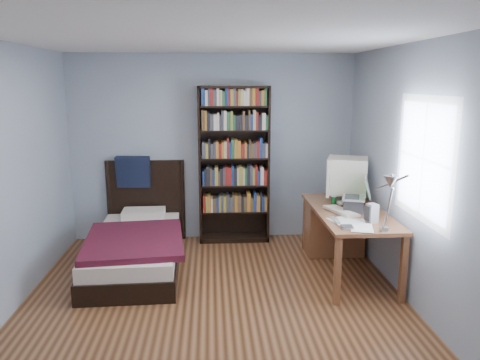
{
  "coord_description": "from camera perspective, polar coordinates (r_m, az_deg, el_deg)",
  "views": [
    {
      "loc": [
        -0.03,
        -4.18,
        2.13
      ],
      "look_at": [
        0.3,
        0.99,
        1.04
      ],
      "focal_mm": 35.0,
      "sensor_mm": 36.0,
      "label": 1
    }
  ],
  "objects": [
    {
      "name": "room",
      "position": [
        4.27,
        -2.84,
        0.01
      ],
      "size": [
        4.2,
        4.24,
        2.5
      ],
      "color": "#4A2A15",
      "rests_on": "ground"
    },
    {
      "name": "bed",
      "position": [
        5.71,
        -12.47,
        -7.57
      ],
      "size": [
        1.17,
        2.09,
        1.16
      ],
      "color": "black",
      "rests_on": "floor"
    },
    {
      "name": "phone_grey",
      "position": [
        4.85,
        11.77,
        -5.03
      ],
      "size": [
        0.05,
        0.1,
        0.02
      ],
      "primitive_type": "cube",
      "rotation": [
        0.0,
        0.0,
        -0.07
      ],
      "color": "gray",
      "rests_on": "desk"
    },
    {
      "name": "keyboard",
      "position": [
        5.24,
        12.2,
        -3.73
      ],
      "size": [
        0.32,
        0.49,
        0.04
      ],
      "primitive_type": "cube",
      "rotation": [
        0.0,
        0.07,
        0.34
      ],
      "color": "beige",
      "rests_on": "desk"
    },
    {
      "name": "desk_lamp",
      "position": [
        4.18,
        17.82,
        -0.87
      ],
      "size": [
        0.25,
        0.55,
        0.65
      ],
      "color": "#99999E",
      "rests_on": "desk"
    },
    {
      "name": "bookshelf",
      "position": [
        6.22,
        -0.75,
        1.84
      ],
      "size": [
        0.94,
        0.3,
        2.08
      ],
      "color": "black",
      "rests_on": "floor"
    },
    {
      "name": "crt_monitor",
      "position": [
        5.7,
        12.8,
        0.46
      ],
      "size": [
        0.58,
        0.54,
        0.53
      ],
      "color": "beige",
      "rests_on": "desk"
    },
    {
      "name": "mouse",
      "position": [
        5.55,
        12.08,
        -2.8
      ],
      "size": [
        0.07,
        0.12,
        0.04
      ],
      "primitive_type": "ellipsoid",
      "color": "silver",
      "rests_on": "desk"
    },
    {
      "name": "speaker",
      "position": [
        4.93,
        15.8,
        -3.91
      ],
      "size": [
        0.12,
        0.12,
        0.19
      ],
      "primitive_type": "cube",
      "rotation": [
        0.0,
        0.0,
        0.32
      ],
      "color": "gray",
      "rests_on": "desk"
    },
    {
      "name": "phone_silver",
      "position": [
        4.96,
        11.36,
        -4.62
      ],
      "size": [
        0.08,
        0.11,
        0.02
      ],
      "primitive_type": "cube",
      "rotation": [
        0.0,
        0.0,
        0.29
      ],
      "color": "silver",
      "rests_on": "desk"
    },
    {
      "name": "external_drive",
      "position": [
        4.69,
        12.9,
        -5.64
      ],
      "size": [
        0.12,
        0.12,
        0.02
      ],
      "primitive_type": "cube",
      "rotation": [
        0.0,
        0.0,
        -0.09
      ],
      "color": "gray",
      "rests_on": "desk"
    },
    {
      "name": "desk",
      "position": [
        5.85,
        11.75,
        -5.39
      ],
      "size": [
        0.75,
        1.64,
        0.73
      ],
      "color": "brown",
      "rests_on": "floor"
    },
    {
      "name": "soda_can",
      "position": [
        5.48,
        11.35,
        -2.56
      ],
      "size": [
        0.06,
        0.06,
        0.11
      ],
      "primitive_type": "cylinder",
      "color": "#073815",
      "rests_on": "desk"
    },
    {
      "name": "laptop",
      "position": [
        5.31,
        13.88,
        -2.57
      ],
      "size": [
        0.4,
        0.37,
        0.39
      ],
      "color": "#2D2D30",
      "rests_on": "desk"
    }
  ]
}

